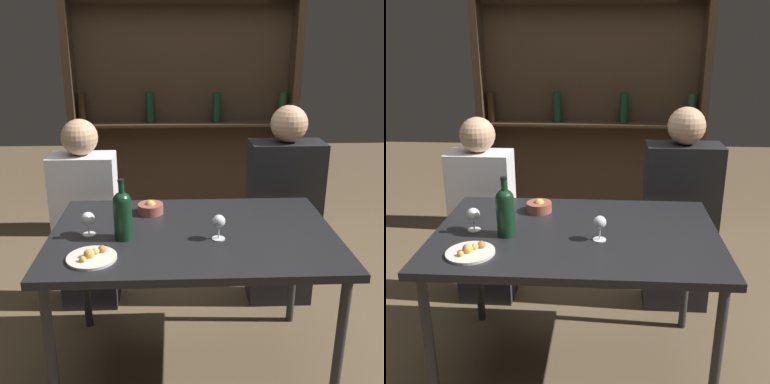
{
  "view_description": "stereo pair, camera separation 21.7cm",
  "coord_description": "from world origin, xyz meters",
  "views": [
    {
      "loc": [
        -0.09,
        -1.92,
        1.64
      ],
      "look_at": [
        0.0,
        0.13,
        0.92
      ],
      "focal_mm": 42.0,
      "sensor_mm": 36.0,
      "label": 1
    },
    {
      "loc": [
        0.13,
        -1.92,
        1.64
      ],
      "look_at": [
        0.0,
        0.13,
        0.92
      ],
      "focal_mm": 42.0,
      "sensor_mm": 36.0,
      "label": 2
    }
  ],
  "objects": [
    {
      "name": "ground_plane",
      "position": [
        0.0,
        0.0,
        0.0
      ],
      "size": [
        10.0,
        10.0,
        0.0
      ],
      "primitive_type": "plane",
      "color": "brown"
    },
    {
      "name": "dining_table",
      "position": [
        0.0,
        0.0,
        0.71
      ],
      "size": [
        1.33,
        0.87,
        0.77
      ],
      "color": "black",
      "rests_on": "ground_plane"
    },
    {
      "name": "wine_rack_wall",
      "position": [
        0.0,
        1.78,
        1.09
      ],
      "size": [
        1.84,
        0.21,
        2.16
      ],
      "color": "#38281C",
      "rests_on": "ground_plane"
    },
    {
      "name": "wine_bottle",
      "position": [
        -0.32,
        -0.06,
        0.89
      ],
      "size": [
        0.08,
        0.08,
        0.28
      ],
      "color": "black",
      "rests_on": "dining_table"
    },
    {
      "name": "wine_glass_0",
      "position": [
        0.11,
        -0.09,
        0.85
      ],
      "size": [
        0.06,
        0.06,
        0.12
      ],
      "color": "silver",
      "rests_on": "dining_table"
    },
    {
      "name": "wine_glass_1",
      "position": [
        -0.48,
        -0.01,
        0.84
      ],
      "size": [
        0.06,
        0.06,
        0.11
      ],
      "color": "silver",
      "rests_on": "dining_table"
    },
    {
      "name": "food_plate_0",
      "position": [
        -0.43,
        -0.25,
        0.78
      ],
      "size": [
        0.21,
        0.21,
        0.05
      ],
      "color": "silver",
      "rests_on": "dining_table"
    },
    {
      "name": "snack_bowl",
      "position": [
        -0.21,
        0.24,
        0.8
      ],
      "size": [
        0.13,
        0.13,
        0.07
      ],
      "color": "#995142",
      "rests_on": "dining_table"
    },
    {
      "name": "seated_person_left",
      "position": [
        -0.62,
        0.63,
        0.56
      ],
      "size": [
        0.38,
        0.22,
        1.19
      ],
      "color": "#26262B",
      "rests_on": "ground_plane"
    },
    {
      "name": "seated_person_right",
      "position": [
        0.58,
        0.63,
        0.59
      ],
      "size": [
        0.44,
        0.22,
        1.26
      ],
      "color": "#26262B",
      "rests_on": "ground_plane"
    }
  ]
}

